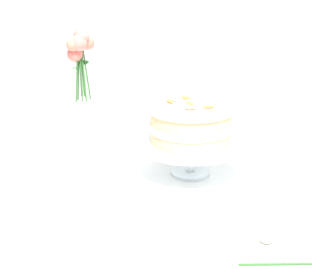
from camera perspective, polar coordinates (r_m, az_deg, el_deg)
dining_table at (r=1.36m, az=-2.02°, el=-8.50°), size 1.40×1.00×0.74m
linen_napkin at (r=1.33m, az=2.68°, el=-4.84°), size 0.35×0.35×0.00m
cake_stand at (r=1.30m, az=2.74°, el=-1.54°), size 0.29×0.29×0.10m
layer_cake at (r=1.28m, az=2.78°, el=1.40°), size 0.23×0.23×0.11m
flower_vase at (r=1.63m, az=-10.35°, el=6.21°), size 0.09×0.10×0.36m
fallen_rose at (r=1.03m, az=11.90°, el=-11.88°), size 0.13×0.13×0.04m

